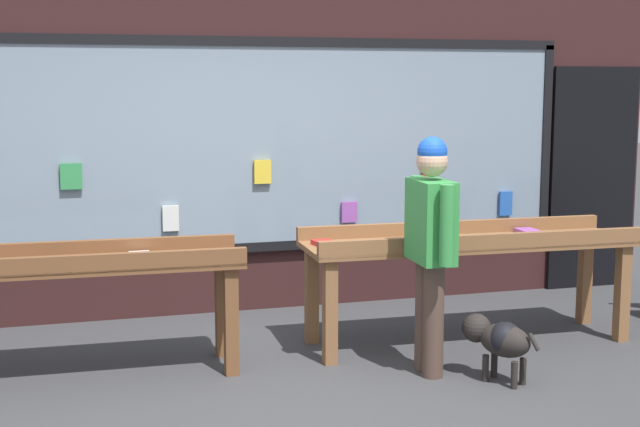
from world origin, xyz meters
TOP-DOWN VIEW (x-y plane):
  - ground_plane at (0.00, 0.00)m, footprint 40.00×40.00m
  - shopfront_facade at (0.06, 2.39)m, footprint 7.90×0.29m
  - display_table_left at (-1.50, 0.89)m, footprint 2.51×0.68m
  - display_table_right at (1.50, 0.89)m, footprint 2.52×0.78m
  - person_browsing at (0.92, 0.29)m, footprint 0.24×0.64m
  - small_dog at (1.30, 0.00)m, footprint 0.39×0.51m

SIDE VIEW (x-z plane):
  - ground_plane at x=0.00m, z-range 0.00..0.00m
  - small_dog at x=1.30m, z-range 0.08..0.50m
  - display_table_left at x=-1.50m, z-range 0.26..1.14m
  - display_table_right at x=1.50m, z-range 0.27..1.15m
  - person_browsing at x=0.92m, z-range 0.13..1.73m
  - shopfront_facade at x=0.06m, z-range -0.02..3.23m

